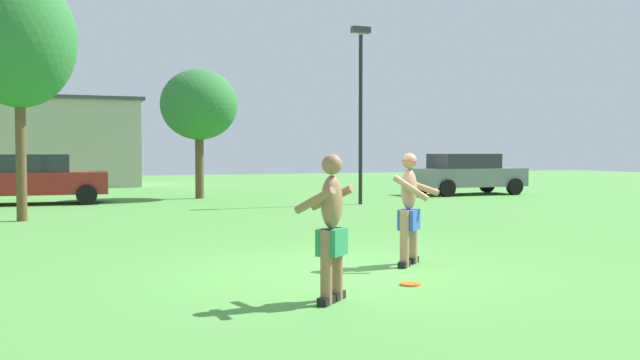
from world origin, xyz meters
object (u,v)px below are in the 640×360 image
(car_gray_near_post, at_px, (467,173))
(car_red_mid_lot, at_px, (35,178))
(player_in_green, at_px, (331,225))
(frisbee, at_px, (411,284))
(player_with_cap, at_px, (409,204))
(tree_left_field, at_px, (199,105))
(tree_behind_players, at_px, (19,40))
(lamp_post, at_px, (361,95))

(car_gray_near_post, height_order, car_red_mid_lot, same)
(player_in_green, height_order, car_gray_near_post, player_in_green)
(frisbee, bearing_deg, player_with_cap, 61.75)
(player_in_green, distance_m, car_red_mid_lot, 16.95)
(player_with_cap, relative_size, car_red_mid_lot, 0.38)
(player_in_green, height_order, car_red_mid_lot, player_in_green)
(tree_left_field, relative_size, tree_behind_players, 0.77)
(car_red_mid_lot, bearing_deg, tree_left_field, 7.20)
(player_in_green, xyz_separation_m, tree_left_field, (2.10, 17.31, 2.44))
(player_with_cap, bearing_deg, car_red_mid_lot, 109.83)
(car_gray_near_post, xyz_separation_m, car_red_mid_lot, (-15.49, 0.93, 0.00))
(tree_behind_players, bearing_deg, lamp_post, 10.25)
(tree_left_field, bearing_deg, player_in_green, -96.92)
(frisbee, distance_m, car_red_mid_lot, 16.75)
(player_in_green, bearing_deg, lamp_post, 63.79)
(lamp_post, xyz_separation_m, tree_left_field, (-4.17, 4.58, -0.12))
(player_in_green, xyz_separation_m, car_red_mid_lot, (-3.30, 16.63, -0.04))
(car_red_mid_lot, distance_m, tree_left_field, 5.99)
(car_gray_near_post, distance_m, lamp_post, 7.11)
(tree_left_field, height_order, tree_behind_players, tree_behind_players)
(lamp_post, distance_m, tree_left_field, 6.19)
(player_with_cap, relative_size, tree_left_field, 0.36)
(tree_behind_players, bearing_deg, player_with_cap, -58.73)
(player_with_cap, height_order, car_red_mid_lot, player_with_cap)
(player_in_green, bearing_deg, car_red_mid_lot, 101.24)
(tree_left_field, bearing_deg, lamp_post, -47.69)
(lamp_post, bearing_deg, tree_behind_players, -169.75)
(car_red_mid_lot, relative_size, tree_left_field, 0.96)
(car_gray_near_post, relative_size, tree_left_field, 0.94)
(player_with_cap, relative_size, car_gray_near_post, 0.39)
(player_with_cap, height_order, tree_left_field, tree_left_field)
(car_red_mid_lot, bearing_deg, car_gray_near_post, -3.44)
(lamp_post, bearing_deg, frisbee, -112.16)
(car_red_mid_lot, height_order, tree_behind_players, tree_behind_players)
(frisbee, distance_m, lamp_post, 13.60)
(frisbee, bearing_deg, car_gray_near_post, 54.32)
(frisbee, relative_size, car_gray_near_post, 0.06)
(tree_behind_players, bearing_deg, frisbee, -65.24)
(frisbee, distance_m, car_gray_near_post, 18.68)
(car_red_mid_lot, height_order, tree_left_field, tree_left_field)
(frisbee, bearing_deg, car_red_mid_lot, 105.98)
(player_in_green, xyz_separation_m, lamp_post, (6.27, 12.73, 2.57))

